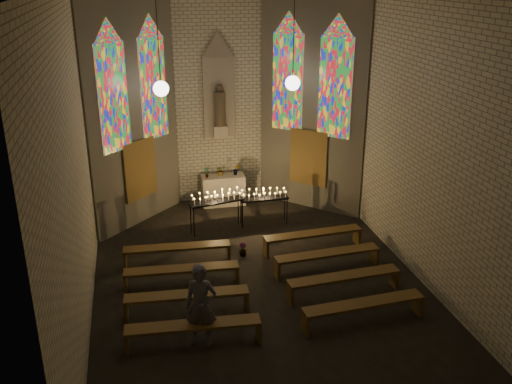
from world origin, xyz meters
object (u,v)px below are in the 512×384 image
Objects in this scene: aisle_flower_pot at (243,250)px; votive_stand_left at (216,199)px; altar at (223,190)px; visitor at (201,306)px; votive_stand_right at (264,196)px.

votive_stand_left reaches higher than aisle_flower_pot.
altar is at bearing 63.53° from votive_stand_left.
votive_stand_left is at bearing 95.08° from visitor.
votive_stand_left is at bearing -105.08° from altar.
votive_stand_left reaches higher than altar.
visitor is (-2.63, -5.51, -0.02)m from votive_stand_right.
visitor reaches higher than votive_stand_right.
votive_stand_right is (0.94, -1.85, 0.43)m from altar.
altar is 0.77× the size of visitor.
votive_stand_left is 1.48m from votive_stand_right.
aisle_flower_pot is 0.26× the size of votive_stand_right.
aisle_flower_pot is 0.23× the size of votive_stand_left.
altar is 3.74m from aisle_flower_pot.
altar reaches higher than aisle_flower_pot.
visitor reaches higher than aisle_flower_pot.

